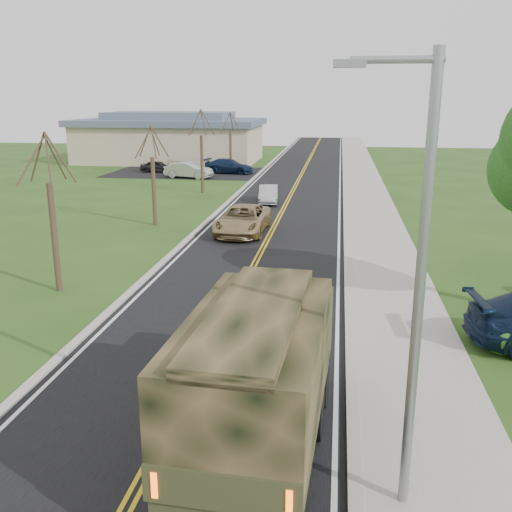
# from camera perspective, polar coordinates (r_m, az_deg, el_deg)

# --- Properties ---
(ground) EXTENTS (160.00, 160.00, 0.00)m
(ground) POSITION_cam_1_polar(r_m,az_deg,el_deg) (12.65, -10.49, -19.72)
(ground) COLOR #284416
(ground) RESTS_ON ground
(road) EXTENTS (8.00, 120.00, 0.01)m
(road) POSITION_cam_1_polar(r_m,az_deg,el_deg) (50.37, 4.09, 7.25)
(road) COLOR black
(road) RESTS_ON ground
(curb_right) EXTENTS (0.30, 120.00, 0.12)m
(curb_right) POSITION_cam_1_polar(r_m,az_deg,el_deg) (50.24, 8.86, 7.15)
(curb_right) COLOR #9E998E
(curb_right) RESTS_ON ground
(sidewalk_right) EXTENTS (3.20, 120.00, 0.10)m
(sidewalk_right) POSITION_cam_1_polar(r_m,az_deg,el_deg) (50.29, 10.86, 7.05)
(sidewalk_right) COLOR #9E998E
(sidewalk_right) RESTS_ON ground
(curb_left) EXTENTS (0.30, 120.00, 0.10)m
(curb_left) POSITION_cam_1_polar(r_m,az_deg,el_deg) (50.83, -0.61, 7.42)
(curb_left) COLOR #9E998E
(curb_left) RESTS_ON ground
(street_light) EXTENTS (1.65, 0.22, 8.00)m
(street_light) POSITION_cam_1_polar(r_m,az_deg,el_deg) (9.73, 15.57, -1.89)
(street_light) COLOR gray
(street_light) RESTS_ON ground
(bare_tree_a) EXTENTS (1.93, 2.26, 6.08)m
(bare_tree_a) POSITION_cam_1_polar(r_m,az_deg,el_deg) (22.86, -19.62, 2.98)
(bare_tree_a) COLOR #38281C
(bare_tree_a) RESTS_ON ground
(bare_tree_b) EXTENTS (1.83, 2.14, 5.73)m
(bare_tree_b) POSITION_cam_1_polar(r_m,az_deg,el_deg) (33.78, -10.22, 7.19)
(bare_tree_b) COLOR #38281C
(bare_tree_b) RESTS_ON ground
(bare_tree_c) EXTENTS (2.04, 2.39, 6.42)m
(bare_tree_c) POSITION_cam_1_polar(r_m,az_deg,el_deg) (45.21, -5.44, 9.81)
(bare_tree_c) COLOR #38281C
(bare_tree_c) RESTS_ON ground
(bare_tree_d) EXTENTS (1.88, 2.20, 5.91)m
(bare_tree_d) POSITION_cam_1_polar(r_m,az_deg,el_deg) (56.91, -2.57, 10.81)
(bare_tree_d) COLOR #38281C
(bare_tree_d) RESTS_ON ground
(commercial_building) EXTENTS (25.50, 21.50, 5.65)m
(commercial_building) POSITION_cam_1_polar(r_m,az_deg,el_deg) (68.70, -8.51, 11.59)
(commercial_building) COLOR tan
(commercial_building) RESTS_ON ground
(military_truck) EXTENTS (2.79, 7.13, 3.50)m
(military_truck) POSITION_cam_1_polar(r_m,az_deg,el_deg) (11.73, 0.53, -11.02)
(military_truck) COLOR black
(military_truck) RESTS_ON ground
(suv_champagne) EXTENTS (2.67, 5.55, 1.52)m
(suv_champagne) POSITION_cam_1_polar(r_m,az_deg,el_deg) (31.47, -1.33, 3.66)
(suv_champagne) COLOR tan
(suv_champagne) RESTS_ON ground
(sedan_silver) EXTENTS (1.67, 3.83, 1.23)m
(sedan_silver) POSITION_cam_1_polar(r_m,az_deg,el_deg) (40.78, 1.24, 6.19)
(sedan_silver) COLOR silver
(sedan_silver) RESTS_ON ground
(lot_car_dark) EXTENTS (3.55, 1.66, 1.18)m
(lot_car_dark) POSITION_cam_1_polar(r_m,az_deg,el_deg) (58.62, -9.80, 8.81)
(lot_car_dark) COLOR black
(lot_car_dark) RESTS_ON ground
(lot_car_silver) EXTENTS (4.73, 2.44, 1.49)m
(lot_car_silver) POSITION_cam_1_polar(r_m,az_deg,el_deg) (53.93, -6.74, 8.52)
(lot_car_silver) COLOR #B3B3B8
(lot_car_silver) RESTS_ON ground
(lot_car_navy) EXTENTS (5.17, 2.73, 1.43)m
(lot_car_navy) POSITION_cam_1_polar(r_m,az_deg,el_deg) (57.07, -2.73, 8.97)
(lot_car_navy) COLOR #101F3B
(lot_car_navy) RESTS_ON ground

